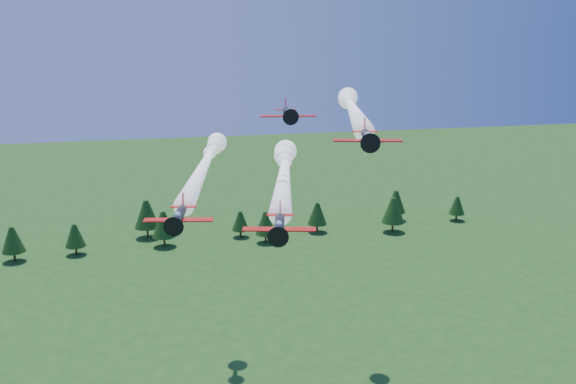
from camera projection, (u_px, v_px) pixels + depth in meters
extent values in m
cylinder|color=black|center=(279.00, 225.00, 66.00)|extent=(2.28, 5.57, 1.02)
cone|color=black|center=(278.00, 235.00, 62.91)|extent=(1.20, 1.13, 1.02)
cone|color=black|center=(278.00, 237.00, 62.31)|extent=(0.54, 0.55, 0.45)
cylinder|color=black|center=(278.00, 237.00, 62.15)|extent=(2.08, 0.54, 2.13)
cube|color=red|center=(279.00, 229.00, 65.69)|extent=(7.62, 3.10, 0.12)
cube|color=red|center=(280.00, 215.00, 69.48)|extent=(3.06, 1.53, 0.07)
cube|color=red|center=(280.00, 207.00, 69.38)|extent=(0.32, 0.96, 1.47)
ellipsoid|color=#809EC5|center=(279.00, 224.00, 65.02)|extent=(1.00, 1.36, 0.63)
sphere|color=white|center=(285.00, 161.00, 97.75)|extent=(2.30, 2.30, 2.30)
sphere|color=white|center=(286.00, 156.00, 101.68)|extent=(3.00, 3.00, 3.00)
sphere|color=white|center=(286.00, 152.00, 105.62)|extent=(3.70, 3.70, 3.70)
cylinder|color=black|center=(179.00, 216.00, 74.86)|extent=(2.22, 5.97, 1.09)
cone|color=black|center=(175.00, 225.00, 71.54)|extent=(1.26, 1.17, 1.09)
cone|color=black|center=(174.00, 226.00, 70.91)|extent=(0.57, 0.57, 0.48)
cylinder|color=black|center=(173.00, 227.00, 70.73)|extent=(2.25, 0.49, 2.28)
cube|color=red|center=(179.00, 220.00, 74.53)|extent=(8.18, 3.02, 0.13)
cube|color=red|center=(183.00, 207.00, 78.59)|extent=(3.27, 1.53, 0.08)
cube|color=red|center=(183.00, 200.00, 78.48)|extent=(0.30, 1.03, 1.58)
ellipsoid|color=#809EC5|center=(178.00, 215.00, 73.81)|extent=(1.02, 1.43, 0.68)
sphere|color=white|center=(211.00, 152.00, 113.75)|extent=(2.30, 2.30, 2.30)
sphere|color=white|center=(213.00, 147.00, 118.66)|extent=(3.00, 3.00, 3.00)
sphere|color=white|center=(216.00, 142.00, 123.56)|extent=(3.70, 3.70, 3.70)
cylinder|color=black|center=(367.00, 137.00, 74.71)|extent=(2.54, 5.92, 1.08)
cone|color=black|center=(370.00, 142.00, 71.41)|extent=(1.29, 1.22, 1.08)
cone|color=black|center=(370.00, 143.00, 70.78)|extent=(0.58, 0.59, 0.48)
cylinder|color=black|center=(370.00, 143.00, 70.60)|extent=(2.21, 0.62, 2.27)
cube|color=red|center=(367.00, 141.00, 74.37)|extent=(8.11, 3.45, 0.13)
cube|color=red|center=(365.00, 131.00, 78.41)|extent=(3.27, 1.69, 0.08)
cube|color=red|center=(365.00, 124.00, 78.30)|extent=(0.36, 1.02, 1.57)
ellipsoid|color=#809EC5|center=(368.00, 135.00, 73.66)|extent=(1.08, 1.45, 0.67)
sphere|color=white|center=(349.00, 102.00, 110.84)|extent=(2.30, 2.30, 2.30)
sphere|color=white|center=(348.00, 99.00, 115.36)|extent=(3.00, 3.00, 3.00)
sphere|color=white|center=(346.00, 96.00, 119.88)|extent=(3.70, 3.70, 3.70)
cylinder|color=black|center=(288.00, 113.00, 82.25)|extent=(1.65, 5.31, 0.97)
cone|color=black|center=(290.00, 116.00, 79.31)|extent=(1.08, 0.99, 0.97)
cone|color=black|center=(291.00, 117.00, 78.75)|extent=(0.48, 0.49, 0.43)
cylinder|color=black|center=(291.00, 117.00, 78.59)|extent=(2.02, 0.31, 2.03)
cube|color=red|center=(288.00, 116.00, 81.96)|extent=(7.28, 2.24, 0.12)
cube|color=red|center=(286.00, 110.00, 85.56)|extent=(2.89, 1.19, 0.07)
cube|color=red|center=(286.00, 104.00, 85.47)|extent=(0.21, 0.92, 1.40)
ellipsoid|color=#809EC5|center=(289.00, 111.00, 81.32)|extent=(0.84, 1.24, 0.60)
cylinder|color=#382314|center=(393.00, 227.00, 197.92)|extent=(0.60, 0.60, 3.04)
cone|color=#193911|center=(393.00, 210.00, 196.58)|extent=(6.95, 6.95, 7.82)
cylinder|color=#382314|center=(266.00, 238.00, 188.02)|extent=(0.60, 0.60, 2.63)
cone|color=#193911|center=(266.00, 223.00, 186.86)|extent=(6.00, 6.00, 6.75)
cylinder|color=#382314|center=(317.00, 228.00, 197.71)|extent=(0.60, 0.60, 2.61)
cone|color=#193911|center=(317.00, 214.00, 196.56)|extent=(5.96, 5.96, 6.70)
cylinder|color=#382314|center=(164.00, 241.00, 184.67)|extent=(0.60, 0.60, 2.92)
cone|color=#193911|center=(164.00, 224.00, 183.38)|extent=(6.67, 6.67, 7.50)
cylinder|color=#382314|center=(456.00, 217.00, 209.73)|extent=(0.60, 0.60, 2.26)
cone|color=#193911|center=(457.00, 205.00, 208.74)|extent=(5.16, 5.16, 5.81)
cylinder|color=#382314|center=(395.00, 216.00, 209.84)|extent=(0.60, 0.60, 2.80)
cone|color=#193911|center=(396.00, 201.00, 208.60)|extent=(6.40, 6.40, 7.20)
cylinder|color=#382314|center=(76.00, 250.00, 177.91)|extent=(0.60, 0.60, 2.46)
cone|color=#193911|center=(75.00, 235.00, 176.83)|extent=(5.61, 5.61, 6.31)
cylinder|color=#382314|center=(241.00, 233.00, 193.00)|extent=(0.60, 0.60, 2.25)
cone|color=#193911|center=(240.00, 221.00, 192.01)|extent=(5.14, 5.14, 5.78)
cylinder|color=#382314|center=(15.00, 257.00, 172.76)|extent=(0.60, 0.60, 2.70)
cone|color=#193911|center=(13.00, 240.00, 171.57)|extent=(6.18, 6.18, 6.95)
cylinder|color=#382314|center=(148.00, 232.00, 192.42)|extent=(0.60, 0.60, 3.23)
cone|color=#193911|center=(147.00, 214.00, 191.00)|extent=(7.39, 7.39, 8.31)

